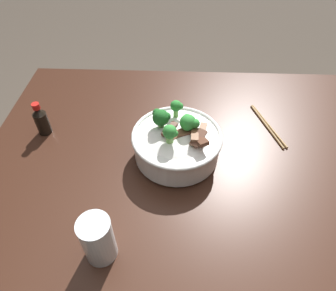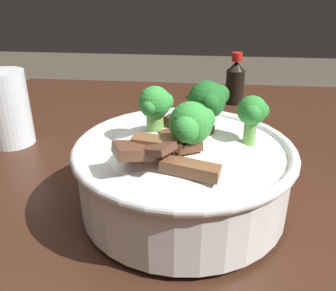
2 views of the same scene
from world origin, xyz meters
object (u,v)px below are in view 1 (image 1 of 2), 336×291
(rice_bowl, at_px, (177,141))
(soy_sauce_bottle, at_px, (41,120))
(chopsticks_pair, at_px, (268,125))
(drinking_glass, at_px, (99,241))

(rice_bowl, distance_m, soy_sauce_bottle, 0.42)
(rice_bowl, bearing_deg, soy_sauce_bottle, 168.43)
(chopsticks_pair, distance_m, soy_sauce_bottle, 0.71)
(drinking_glass, bearing_deg, chopsticks_pair, 44.27)
(drinking_glass, bearing_deg, soy_sauce_bottle, 123.49)
(rice_bowl, height_order, chopsticks_pair, rice_bowl)
(rice_bowl, height_order, drinking_glass, rice_bowl)
(chopsticks_pair, height_order, soy_sauce_bottle, soy_sauce_bottle)
(soy_sauce_bottle, bearing_deg, rice_bowl, -11.57)
(rice_bowl, xyz_separation_m, soy_sauce_bottle, (-0.42, 0.08, -0.01))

